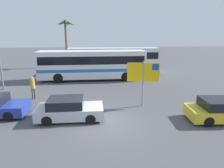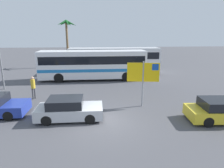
{
  "view_description": "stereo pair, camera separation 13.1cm",
  "coord_description": "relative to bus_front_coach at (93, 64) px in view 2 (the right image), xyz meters",
  "views": [
    {
      "loc": [
        -0.52,
        -10.46,
        5.1
      ],
      "look_at": [
        0.86,
        3.91,
        1.3
      ],
      "focal_mm": 31.62,
      "sensor_mm": 36.0,
      "label": 1
    },
    {
      "loc": [
        -0.39,
        -10.47,
        5.1
      ],
      "look_at": [
        0.86,
        3.91,
        1.3
      ],
      "focal_mm": 31.62,
      "sensor_mm": 36.0,
      "label": 2
    }
  ],
  "objects": [
    {
      "name": "ground",
      "position": [
        0.62,
        -10.96,
        -1.78
      ],
      "size": [
        120.0,
        120.0,
        0.0
      ],
      "primitive_type": "plane",
      "color": "#4C4C51"
    },
    {
      "name": "bus_front_coach",
      "position": [
        0.0,
        0.0,
        0.0
      ],
      "size": [
        11.42,
        2.43,
        3.17
      ],
      "color": "white",
      "rests_on": "ground"
    },
    {
      "name": "bus_rear_coach",
      "position": [
        2.72,
        3.68,
        0.0
      ],
      "size": [
        11.42,
        2.43,
        3.17
      ],
      "color": "silver",
      "rests_on": "ground"
    },
    {
      "name": "ferry_sign",
      "position": [
        3.55,
        -8.47,
        0.54
      ],
      "size": [
        2.19,
        0.35,
        3.2
      ],
      "rotation": [
        0.0,
        0.0,
        -0.13
      ],
      "color": "gray",
      "rests_on": "ground"
    },
    {
      "name": "car_silver",
      "position": [
        -1.4,
        -10.19,
        -1.15
      ],
      "size": [
        3.93,
        1.79,
        1.32
      ],
      "rotation": [
        0.0,
        0.0,
        -0.01
      ],
      "color": "#B7BABF",
      "rests_on": "ground"
    },
    {
      "name": "car_yellow",
      "position": [
        7.7,
        -11.24,
        -1.15
      ],
      "size": [
        4.38,
        2.04,
        1.32
      ],
      "rotation": [
        0.0,
        0.0,
        -0.07
      ],
      "color": "yellow",
      "rests_on": "ground"
    },
    {
      "name": "pedestrian_by_bus",
      "position": [
        -4.6,
        -6.17,
        -0.71
      ],
      "size": [
        0.32,
        0.32,
        1.8
      ],
      "rotation": [
        0.0,
        0.0,
        5.54
      ],
      "color": "#4C4C51",
      "rests_on": "ground"
    },
    {
      "name": "lamp_post_left_side",
      "position": [
        -8.14,
        -3.15,
        1.4
      ],
      "size": [
        0.56,
        0.2,
        5.73
      ],
      "color": "slate",
      "rests_on": "ground"
    },
    {
      "name": "palm_tree_seaside",
      "position": [
        -3.76,
        8.82,
        3.59
      ],
      "size": [
        2.8,
        2.95,
        6.83
      ],
      "color": "brown",
      "rests_on": "ground"
    }
  ]
}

